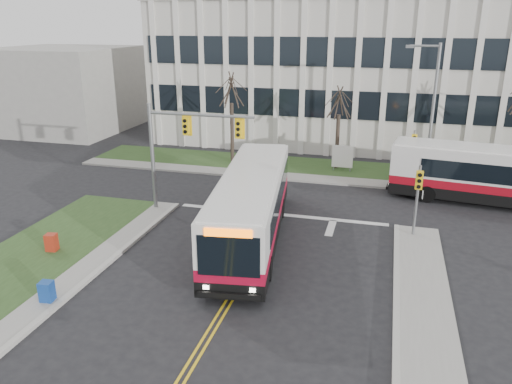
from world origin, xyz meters
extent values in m
plane|color=black|center=(0.00, 0.00, 0.00)|extent=(120.00, 120.00, 0.00)
cube|color=#9E9B93|center=(-7.00, -5.00, 0.07)|extent=(1.20, 26.00, 0.14)
cube|color=#9E9B93|center=(5.00, 15.20, 0.07)|extent=(44.00, 1.60, 0.14)
cube|color=#2B461E|center=(5.00, 18.00, 0.06)|extent=(44.00, 5.00, 0.12)
cube|color=beige|center=(5.00, 30.00, 6.00)|extent=(40.00, 16.00, 12.00)
cube|color=#9E9B93|center=(-26.00, 26.00, 4.00)|extent=(12.00, 12.00, 8.00)
cylinder|color=slate|center=(-7.30, 7.20, 3.10)|extent=(0.22, 0.22, 6.20)
cylinder|color=slate|center=(-4.30, 7.20, 5.70)|extent=(6.00, 0.16, 0.16)
cube|color=yellow|center=(-5.10, 7.05, 5.10)|extent=(0.34, 0.24, 0.92)
cube|color=yellow|center=(-2.10, 7.05, 5.10)|extent=(0.34, 0.24, 0.92)
cylinder|color=slate|center=(7.20, 7.00, 1.90)|extent=(0.14, 0.14, 3.80)
cube|color=yellow|center=(7.20, 6.80, 3.10)|extent=(0.34, 0.24, 0.92)
cylinder|color=slate|center=(7.20, 15.50, 1.90)|extent=(0.14, 0.14, 3.80)
cube|color=yellow|center=(7.20, 15.30, 3.10)|extent=(0.34, 0.24, 0.92)
cylinder|color=slate|center=(8.20, 16.20, 4.60)|extent=(0.20, 0.20, 9.20)
cylinder|color=slate|center=(7.30, 16.20, 9.00)|extent=(1.80, 0.14, 0.14)
cube|color=slate|center=(6.40, 16.20, 8.95)|extent=(0.50, 0.25, 0.18)
cylinder|color=slate|center=(1.90, 17.50, 0.50)|extent=(0.08, 0.08, 1.00)
cylinder|color=slate|center=(3.10, 17.50, 0.50)|extent=(0.08, 0.08, 1.00)
cube|color=white|center=(2.50, 17.50, 1.20)|extent=(1.50, 0.12, 1.60)
cylinder|color=#42352B|center=(-6.00, 18.00, 2.31)|extent=(0.28, 0.28, 4.62)
cylinder|color=#42352B|center=(2.00, 18.20, 2.05)|extent=(0.28, 0.28, 4.09)
cube|color=navy|center=(-6.80, -3.39, 0.47)|extent=(0.55, 0.50, 0.95)
cube|color=#A12714|center=(-9.50, 0.58, 0.47)|extent=(0.56, 0.52, 0.95)
camera|label=1|loc=(5.50, -17.76, 10.55)|focal=35.00mm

